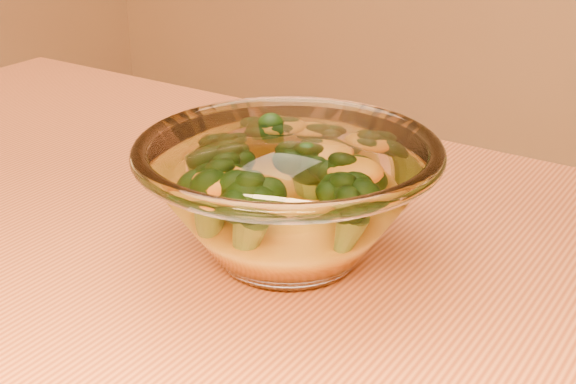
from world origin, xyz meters
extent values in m
cube|color=#B46336|center=(0.00, 0.00, 0.73)|extent=(1.20, 0.80, 0.04)
cylinder|color=brown|center=(-0.54, 0.34, 0.35)|extent=(0.06, 0.06, 0.71)
ellipsoid|color=white|center=(0.03, 0.09, 0.76)|extent=(0.10, 0.10, 0.02)
torus|color=white|center=(0.03, 0.09, 0.84)|extent=(0.22, 0.22, 0.01)
ellipsoid|color=orange|center=(0.03, 0.09, 0.78)|extent=(0.13, 0.13, 0.04)
camera|label=1|loc=(0.32, -0.35, 1.04)|focal=50.00mm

